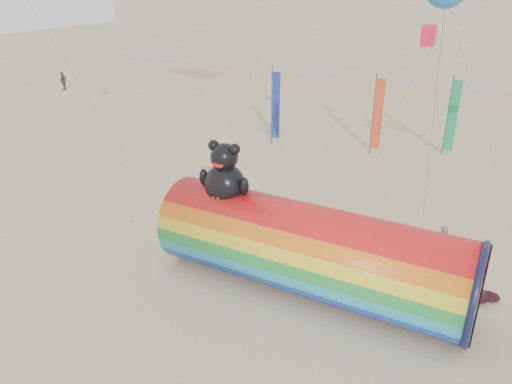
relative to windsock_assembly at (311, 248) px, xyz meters
The scene contains 5 objects.
ground 4.39m from the windsock_assembly, behind, with size 160.00×160.00×0.00m, color #CCB58C.
windsock_assembly is the anchor object (origin of this frame).
kite_handler 5.87m from the windsock_assembly, 46.97° to the left, with size 0.63×0.42×1.73m, color slate.
fabric_bundle 5.85m from the windsock_assembly, 26.41° to the left, with size 2.62×1.35×0.41m.
festival_banners 16.63m from the windsock_assembly, 101.03° to the left, with size 11.56×3.11×5.20m.
Camera 1 is at (9.83, -15.40, 10.98)m, focal length 35.00 mm.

